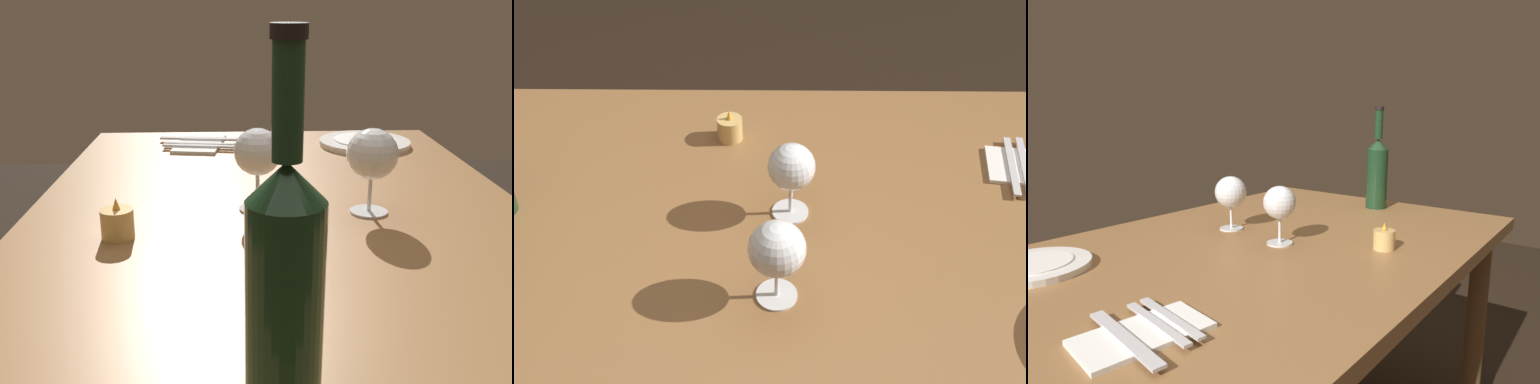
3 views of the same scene
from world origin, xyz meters
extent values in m
cube|color=olive|center=(0.00, 0.00, 0.72)|extent=(1.30, 0.90, 0.04)
cylinder|color=brown|center=(0.58, -0.38, 0.35)|extent=(0.06, 0.06, 0.70)
cylinder|color=brown|center=(0.58, 0.38, 0.35)|extent=(0.06, 0.06, 0.70)
cylinder|color=white|center=(0.01, 0.04, 0.74)|extent=(0.07, 0.07, 0.00)
cylinder|color=white|center=(0.01, 0.04, 0.78)|extent=(0.01, 0.01, 0.07)
sphere|color=white|center=(0.01, 0.04, 0.85)|extent=(0.08, 0.08, 0.08)
cylinder|color=#510A14|center=(0.01, 0.04, 0.84)|extent=(0.06, 0.06, 0.02)
cylinder|color=white|center=(-0.01, -0.15, 0.74)|extent=(0.07, 0.07, 0.00)
cylinder|color=white|center=(-0.01, -0.15, 0.78)|extent=(0.01, 0.01, 0.07)
sphere|color=white|center=(-0.01, -0.15, 0.85)|extent=(0.09, 0.09, 0.09)
cylinder|color=#510A14|center=(-0.01, -0.15, 0.84)|extent=(0.07, 0.07, 0.02)
cylinder|color=#19381E|center=(-0.52, 0.04, 0.84)|extent=(0.07, 0.07, 0.20)
cone|color=#19381E|center=(-0.52, 0.04, 0.96)|extent=(0.07, 0.07, 0.03)
cylinder|color=#19381E|center=(-0.52, 0.04, 1.02)|extent=(0.03, 0.03, 0.10)
cylinder|color=black|center=(-0.52, 0.04, 1.08)|extent=(0.03, 0.03, 0.01)
cylinder|color=#DBB266|center=(-0.11, 0.27, 0.76)|extent=(0.05, 0.05, 0.05)
cylinder|color=white|center=(-0.11, 0.27, 0.76)|extent=(0.04, 0.04, 0.03)
cone|color=#F99E2D|center=(-0.11, 0.27, 0.80)|extent=(0.01, 0.01, 0.02)
cylinder|color=white|center=(0.48, -0.25, 0.75)|extent=(0.23, 0.23, 0.01)
cylinder|color=white|center=(0.48, -0.25, 0.76)|extent=(0.16, 0.16, 0.00)
cube|color=white|center=(0.50, 0.17, 0.74)|extent=(0.20, 0.14, 0.01)
cube|color=silver|center=(0.47, 0.17, 0.75)|extent=(0.04, 0.18, 0.00)
cube|color=silver|center=(0.45, 0.17, 0.75)|extent=(0.04, 0.18, 0.00)
cube|color=silver|center=(0.53, 0.17, 0.75)|extent=(0.05, 0.21, 0.00)
camera|label=1|loc=(-0.98, 0.09, 1.10)|focal=41.29mm
camera|label=2|loc=(-0.01, -0.84, 1.56)|focal=46.51mm
camera|label=3|loc=(0.83, 0.70, 1.07)|focal=30.52mm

